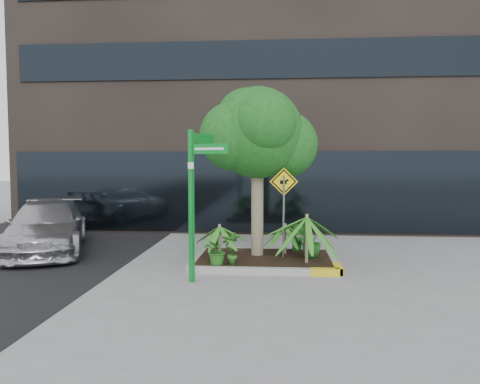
# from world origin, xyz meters

# --- Properties ---
(ground) EXTENTS (80.00, 80.00, 0.00)m
(ground) POSITION_xyz_m (0.00, 0.00, 0.00)
(ground) COLOR gray
(ground) RESTS_ON ground
(building) EXTENTS (18.00, 8.00, 15.00)m
(building) POSITION_xyz_m (0.50, 8.50, 7.50)
(building) COLOR #2D2621
(building) RESTS_ON ground
(planter) EXTENTS (3.35, 2.36, 0.15)m
(planter) POSITION_xyz_m (0.23, 0.27, 0.10)
(planter) COLOR #9E9E99
(planter) RESTS_ON ground
(tree) EXTENTS (2.80, 2.48, 4.20)m
(tree) POSITION_xyz_m (0.01, 0.58, 3.07)
(tree) COLOR gray
(tree) RESTS_ON ground
(palm_front) EXTENTS (1.22, 1.22, 1.35)m
(palm_front) POSITION_xyz_m (1.15, -0.22, 1.16)
(palm_front) COLOR gray
(palm_front) RESTS_ON ground
(palm_left) EXTENTS (0.92, 0.92, 1.02)m
(palm_left) POSITION_xyz_m (-0.81, -0.10, 0.91)
(palm_left) COLOR gray
(palm_left) RESTS_ON ground
(palm_back) EXTENTS (0.83, 0.83, 0.92)m
(palm_back) POSITION_xyz_m (0.68, 0.77, 0.84)
(palm_back) COLOR gray
(palm_back) RESTS_ON ground
(parked_car) EXTENTS (3.30, 4.90, 1.32)m
(parked_car) POSITION_xyz_m (-5.58, 1.24, 0.66)
(parked_car) COLOR silver
(parked_car) RESTS_ON ground
(shrub_a) EXTENTS (0.79, 0.79, 0.63)m
(shrub_a) POSITION_xyz_m (-0.81, -0.55, 0.47)
(shrub_a) COLOR #23631C
(shrub_a) RESTS_ON planter
(shrub_b) EXTENTS (0.63, 0.63, 0.82)m
(shrub_b) POSITION_xyz_m (1.29, 0.37, 0.56)
(shrub_b) COLOR #1D5B1B
(shrub_b) RESTS_ON planter
(shrub_c) EXTENTS (0.53, 0.53, 0.73)m
(shrub_c) POSITION_xyz_m (-0.47, -0.55, 0.51)
(shrub_c) COLOR #2C6F22
(shrub_c) RESTS_ON planter
(shrub_d) EXTENTS (0.55, 0.55, 0.71)m
(shrub_d) POSITION_xyz_m (1.02, 1.14, 0.50)
(shrub_d) COLOR #1D6523
(shrub_d) RESTS_ON planter
(street_sign_post) EXTENTS (0.83, 1.11, 3.02)m
(street_sign_post) POSITION_xyz_m (-1.12, -1.47, 1.87)
(street_sign_post) COLOR #0B8326
(street_sign_post) RESTS_ON ground
(cattle_sign) EXTENTS (0.65, 0.28, 2.10)m
(cattle_sign) POSITION_xyz_m (0.64, 0.16, 1.57)
(cattle_sign) COLOR slate
(cattle_sign) RESTS_ON ground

